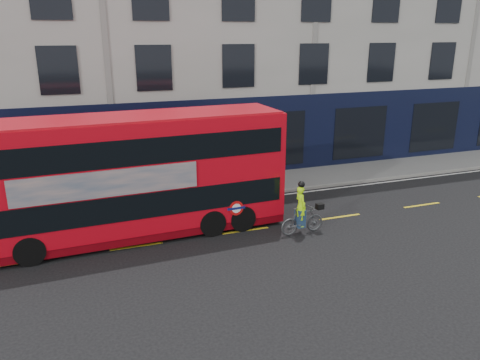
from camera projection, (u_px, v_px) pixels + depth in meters
name	position (u px, v px, depth m)	size (l,w,h in m)	color
ground	(143.00, 266.00, 14.70)	(120.00, 120.00, 0.00)	black
pavement	(121.00, 198.00, 20.52)	(60.00, 3.00, 0.12)	slate
kerb	(125.00, 210.00, 19.17)	(60.00, 0.12, 0.13)	gray
building_terrace	(97.00, 23.00, 24.07)	(50.00, 10.07, 15.00)	#A8A59F
road_edge_line	(126.00, 214.00, 18.92)	(58.00, 0.10, 0.01)	silver
lane_dashes	(136.00, 246.00, 16.05)	(58.00, 0.12, 0.01)	gold
bus	(134.00, 176.00, 16.35)	(10.87, 2.90, 4.34)	red
cyclist	(302.00, 216.00, 16.88)	(1.74, 0.59, 2.02)	#45474A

